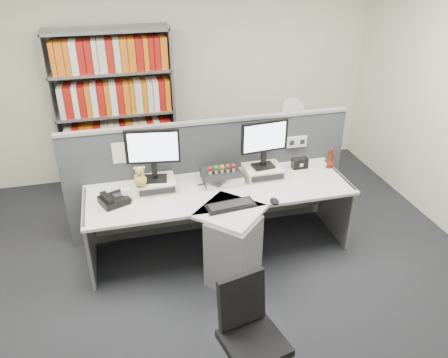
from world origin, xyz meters
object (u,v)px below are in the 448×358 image
object	(u,v)px
desktop_pc	(222,176)
desk_phone	(113,200)
desk_fan	(291,112)
monitor_right	(264,140)
cola_bottle	(330,160)
mouse	(274,201)
office_chair	(249,332)
monitor_left	(153,151)
shelving_unit	(116,115)
speaker	(300,163)
filing_cabinet	(288,159)
desk	(225,224)
desk_calendar	(126,195)
keyboard	(230,206)

from	to	relation	value
desktop_pc	desk_phone	size ratio (longest dim) A/B	1.25
desk_phone	desk_fan	bearing A→B (deg)	28.31
monitor_right	cola_bottle	distance (m)	0.81
mouse	desktop_pc	bearing A→B (deg)	123.91
mouse	office_chair	size ratio (longest dim) A/B	0.15
desk_phone	cola_bottle	bearing A→B (deg)	4.50
monitor_left	office_chair	world-z (taller)	monitor_left
office_chair	mouse	bearing A→B (deg)	62.99
desktop_pc	mouse	xyz separation A→B (m)	(0.37, -0.55, -0.03)
desktop_pc	shelving_unit	bearing A→B (deg)	123.19
speaker	shelving_unit	world-z (taller)	shelving_unit
monitor_left	cola_bottle	bearing A→B (deg)	0.02
monitor_left	monitor_right	xyz separation A→B (m)	(1.10, -0.00, -0.01)
desktop_pc	office_chair	bearing A→B (deg)	-97.62
monitor_right	shelving_unit	bearing A→B (deg)	133.63
mouse	filing_cabinet	distance (m)	1.79
monitor_left	desk_phone	world-z (taller)	monitor_left
desktop_pc	filing_cabinet	world-z (taller)	desktop_pc
speaker	desk_fan	size ratio (longest dim) A/B	0.35
desk	desktop_pc	size ratio (longest dim) A/B	6.86
desktop_pc	cola_bottle	xyz separation A→B (m)	(1.19, 0.00, 0.04)
monitor_right	desk_phone	xyz separation A→B (m)	(-1.51, -0.18, -0.36)
monitor_left	mouse	world-z (taller)	monitor_left
desk_phone	desk_fan	xyz separation A→B (m)	(2.21, 1.19, 0.24)
desk	mouse	distance (m)	0.54
desk_calendar	shelving_unit	xyz separation A→B (m)	(-0.01, 1.61, 0.20)
desk_fan	mouse	bearing A→B (deg)	-116.38
monitor_right	mouse	xyz separation A→B (m)	(-0.07, -0.55, -0.37)
desk_phone	office_chair	xyz separation A→B (m)	(0.84, -1.54, -0.30)
monitor_left	keyboard	distance (m)	0.89
cola_bottle	desk_fan	bearing A→B (deg)	92.54
desk_fan	monitor_left	bearing A→B (deg)	-150.61
monitor_left	keyboard	world-z (taller)	monitor_left
monitor_right	office_chair	xyz separation A→B (m)	(-0.67, -1.72, -0.66)
desk_fan	monitor_right	bearing A→B (deg)	-124.72
office_chair	desktop_pc	bearing A→B (deg)	82.38
mouse	office_chair	bearing A→B (deg)	-117.01
speaker	filing_cabinet	bearing A→B (deg)	74.20
keyboard	desk_fan	xyz separation A→B (m)	(1.18, 1.52, 0.26)
speaker	filing_cabinet	size ratio (longest dim) A/B	0.23
desk	keyboard	xyz separation A→B (m)	(0.02, -0.12, 0.28)
desk	cola_bottle	bearing A→B (deg)	17.15
monitor_left	monitor_right	bearing A→B (deg)	-0.00
desk_calendar	shelving_unit	distance (m)	1.63
desk_calendar	desk_fan	world-z (taller)	desk_fan
desktop_pc	desk_calendar	bearing A→B (deg)	-171.22
shelving_unit	office_chair	bearing A→B (deg)	-77.08
speaker	desk	bearing A→B (deg)	-154.03
filing_cabinet	office_chair	size ratio (longest dim) A/B	0.82
keyboard	desk_calendar	world-z (taller)	desk_calendar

